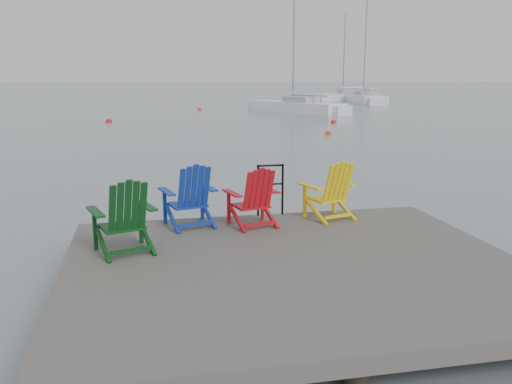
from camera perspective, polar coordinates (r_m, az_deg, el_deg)
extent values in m
plane|color=slate|center=(7.42, 3.99, -10.96)|extent=(400.00, 400.00, 0.00)
cube|color=#2C2927|center=(7.27, 4.03, -8.07)|extent=(6.00, 5.00, 0.20)
cylinder|color=black|center=(9.37, -16.20, -8.37)|extent=(0.26, 0.26, 1.20)
cylinder|color=black|center=(9.52, 0.35, -7.52)|extent=(0.26, 0.26, 1.20)
cylinder|color=black|center=(10.40, 15.15, -6.23)|extent=(0.26, 0.26, 1.20)
cylinder|color=black|center=(9.41, 0.22, 0.18)|extent=(0.04, 0.04, 0.90)
cylinder|color=black|center=(9.51, 2.81, 0.29)|extent=(0.04, 0.04, 0.90)
cylinder|color=black|center=(9.38, 1.54, 2.81)|extent=(0.48, 0.04, 0.04)
cylinder|color=black|center=(9.44, 1.53, 0.83)|extent=(0.44, 0.03, 0.03)
cube|color=#0A3B13|center=(7.81, -13.90, -3.57)|extent=(0.68, 0.64, 0.04)
cube|color=#0A3B13|center=(7.94, -16.59, -3.80)|extent=(0.06, 0.06, 0.59)
cube|color=#0A3B13|center=(8.10, -12.02, -3.24)|extent=(0.06, 0.06, 0.59)
cube|color=#0A3B13|center=(7.64, -16.54, -2.01)|extent=(0.31, 0.65, 0.03)
cube|color=#0A3B13|center=(7.82, -11.44, -1.43)|extent=(0.31, 0.65, 0.03)
cube|color=#0A3B13|center=(7.40, -13.34, -1.59)|extent=(0.57, 0.41, 0.72)
cube|color=#0F2F9C|center=(8.93, -7.20, -1.34)|extent=(0.65, 0.61, 0.04)
cube|color=#0F2F9C|center=(9.03, -9.57, -1.55)|extent=(0.06, 0.06, 0.58)
cube|color=#0F2F9C|center=(9.23, -5.68, -1.14)|extent=(0.06, 0.06, 0.58)
cube|color=#0F2F9C|center=(8.75, -9.39, 0.06)|extent=(0.27, 0.64, 0.03)
cube|color=#0F2F9C|center=(8.97, -5.08, 0.48)|extent=(0.27, 0.64, 0.03)
cube|color=#0F2F9C|center=(8.54, -6.54, 0.44)|extent=(0.56, 0.38, 0.71)
cube|color=red|center=(8.87, -0.57, -1.46)|extent=(0.61, 0.57, 0.04)
cube|color=red|center=(8.93, -2.88, -1.66)|extent=(0.06, 0.06, 0.55)
cube|color=red|center=(9.17, 0.69, -1.27)|extent=(0.06, 0.06, 0.55)
cube|color=red|center=(8.67, -2.53, -0.13)|extent=(0.25, 0.61, 0.03)
cube|color=red|center=(8.93, 1.42, 0.26)|extent=(0.25, 0.61, 0.03)
cube|color=red|center=(8.51, 0.31, 0.22)|extent=(0.53, 0.35, 0.67)
cube|color=yellow|center=(9.41, 7.42, -0.70)|extent=(0.65, 0.61, 0.04)
cube|color=yellow|center=(9.40, 5.14, -0.93)|extent=(0.06, 0.06, 0.56)
cube|color=yellow|center=(9.76, 8.25, -0.52)|extent=(0.06, 0.06, 0.56)
cube|color=yellow|center=(9.15, 5.79, 0.59)|extent=(0.29, 0.62, 0.03)
cube|color=yellow|center=(9.54, 9.20, 0.97)|extent=(0.29, 0.62, 0.03)
cube|color=yellow|center=(9.08, 8.67, 0.96)|extent=(0.55, 0.39, 0.69)
cube|color=white|center=(42.79, 4.29, 8.69)|extent=(6.11, 8.64, 1.10)
cube|color=#9E9EA3|center=(42.45, 4.72, 9.60)|extent=(2.62, 3.02, 0.55)
cylinder|color=gray|center=(43.14, 4.00, 16.62)|extent=(0.12, 0.12, 10.78)
cube|color=white|center=(58.67, 11.32, 9.46)|extent=(3.63, 9.44, 1.10)
cube|color=#9E9EA3|center=(58.20, 11.47, 10.12)|extent=(2.04, 2.96, 0.55)
cylinder|color=gray|center=(59.17, 11.46, 15.59)|extent=(0.12, 0.12, 11.50)
cube|color=white|center=(62.55, 9.38, 9.70)|extent=(7.06, 2.91, 1.10)
cube|color=#9E9EA3|center=(62.70, 9.68, 10.33)|extent=(2.24, 1.58, 0.55)
cylinder|color=gray|center=(62.35, 9.26, 14.14)|extent=(0.12, 0.12, 8.58)
sphere|color=#C2350B|center=(27.22, 7.61, 6.03)|extent=(0.32, 0.32, 0.32)
sphere|color=red|center=(35.19, -15.22, 7.11)|extent=(0.41, 0.41, 0.41)
sphere|color=red|center=(33.80, 8.16, 7.22)|extent=(0.37, 0.37, 0.37)
sphere|color=red|center=(45.69, -5.94, 8.57)|extent=(0.39, 0.39, 0.39)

